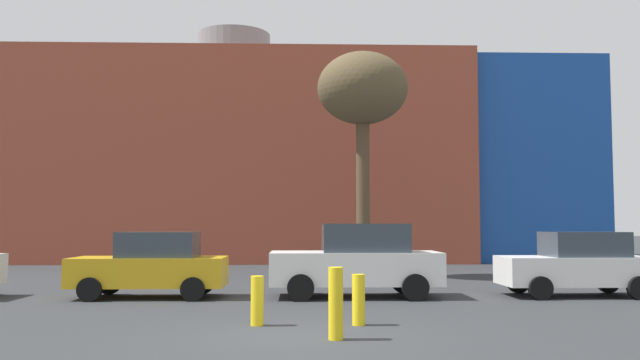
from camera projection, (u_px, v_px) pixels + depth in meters
ground_plane at (295, 336)px, 11.04m from camera, size 200.00×200.00×0.00m
building_backdrop at (233, 163)px, 36.71m from camera, size 37.86×11.04×12.48m
parked_car_1 at (152, 265)px, 16.96m from camera, size 3.86×1.90×1.67m
parked_car_2 at (357, 260)px, 17.13m from camera, size 4.35×2.13×1.88m
parked_car_3 at (578, 264)px, 17.30m from camera, size 3.86×1.90×1.67m
bare_tree_0 at (363, 93)px, 23.94m from camera, size 3.26×3.26×8.08m
bollard_yellow_0 at (336, 303)px, 10.76m from camera, size 0.24×0.24×1.16m
bollard_yellow_1 at (359, 300)px, 12.30m from camera, size 0.24×0.24×0.94m
bollard_yellow_2 at (257, 301)px, 12.26m from camera, size 0.24×0.24×0.91m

